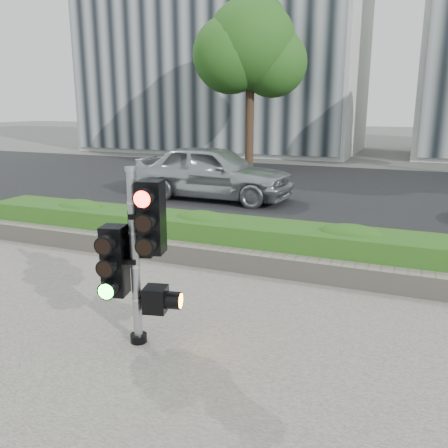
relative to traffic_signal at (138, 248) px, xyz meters
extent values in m
plane|color=#51514C|center=(0.41, 0.87, -1.18)|extent=(120.00, 120.00, 0.00)
cube|color=#9E9389|center=(0.41, -1.63, -1.16)|extent=(16.00, 11.00, 0.03)
cube|color=black|center=(0.41, 10.87, -1.17)|extent=(60.00, 13.00, 0.02)
cube|color=gray|center=(0.41, 4.02, -1.12)|extent=(60.00, 0.25, 0.12)
cube|color=gray|center=(0.41, 2.77, -0.98)|extent=(12.00, 0.32, 0.34)
cube|color=#4E902C|center=(0.41, 3.42, -0.81)|extent=(12.00, 1.00, 0.68)
cube|color=#B7B7B2|center=(-8.59, 23.87, 6.32)|extent=(16.00, 9.00, 15.00)
cylinder|color=black|center=(-4.09, 15.37, 0.84)|extent=(0.36, 0.36, 4.03)
sphere|color=#194513|center=(-4.09, 15.37, 4.01)|extent=(3.74, 3.74, 3.74)
sphere|color=#194513|center=(-3.22, 15.73, 3.29)|extent=(2.88, 2.88, 2.88)
sphere|color=#194513|center=(-4.81, 14.94, 3.57)|extent=(3.17, 3.17, 3.17)
sphere|color=#194513|center=(-4.09, 16.09, 4.87)|extent=(2.59, 2.59, 2.59)
cylinder|color=black|center=(-0.02, -0.04, -1.10)|extent=(0.20, 0.20, 0.10)
cylinder|color=gray|center=(-0.02, -0.04, -0.13)|extent=(0.10, 0.10, 2.03)
cylinder|color=gray|center=(-0.02, -0.04, 0.91)|extent=(0.13, 0.13, 0.05)
cube|color=#FF1107|center=(0.21, -0.01, 0.39)|extent=(0.31, 0.31, 0.81)
cube|color=#14E51E|center=(-0.24, -0.12, -0.14)|extent=(0.31, 0.31, 0.81)
cube|color=black|center=(-0.04, 0.19, 0.14)|extent=(0.31, 0.31, 0.55)
cube|color=orange|center=(0.18, 0.04, -0.60)|extent=(0.31, 0.31, 0.30)
imported|color=#A2A5A9|center=(-2.74, 8.39, -0.35)|extent=(4.76, 1.99, 1.61)
camera|label=1|loc=(2.86, -4.36, 1.58)|focal=38.00mm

